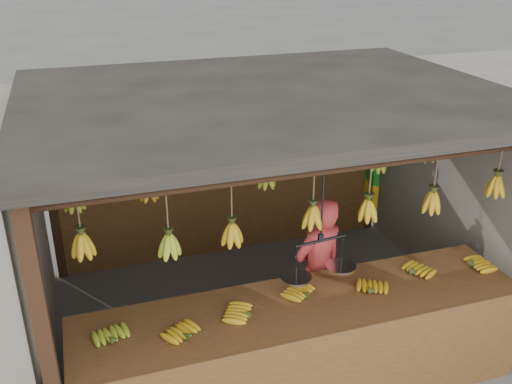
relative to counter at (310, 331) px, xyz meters
name	(u,v)px	position (x,y,z in m)	size (l,w,h in m)	color
ground	(265,316)	(0.05, 1.24, -0.71)	(80.00, 80.00, 0.00)	#5B5B57
stall	(255,127)	(0.05, 1.56, 1.26)	(4.30, 3.30, 2.40)	black
counter	(310,331)	(0.00, 0.00, 0.00)	(3.76, 0.86, 0.96)	#573619
hanging_bananas	(266,173)	(0.05, 1.24, 0.91)	(3.64, 2.22, 0.39)	#B48713
balance_scale	(319,266)	(0.17, 0.24, 0.44)	(0.67, 0.29, 0.91)	black
vendor	(318,271)	(0.41, 0.75, 0.05)	(0.55, 0.36, 1.52)	#BF3333
bag_bundles	(374,162)	(1.99, 2.59, 0.30)	(0.08, 0.26, 1.21)	red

